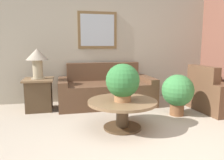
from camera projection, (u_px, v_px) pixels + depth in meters
The scene contains 9 objects.
ground_plane at pixel (165, 155), 2.56m from camera, with size 20.00×20.00×0.00m, color tan.
wall_back at pixel (112, 44), 5.07m from camera, with size 6.64×0.09×2.60m.
couch_main at pixel (106, 91), 4.69m from camera, with size 1.99×0.94×0.88m.
armchair at pixel (216, 95), 4.32m from camera, with size 0.94×1.16×0.88m.
coffee_table at pixel (122, 108), 3.33m from camera, with size 1.05×1.05×0.44m.
side_table at pixel (39, 94), 4.28m from camera, with size 0.56×0.56×0.63m.
table_lamp at pixel (37, 58), 4.17m from camera, with size 0.42×0.42×0.58m.
potted_plant_on_table at pixel (123, 82), 3.23m from camera, with size 0.50×0.50×0.56m.
potted_plant_floor at pixel (178, 92), 3.96m from camera, with size 0.58×0.58×0.75m.
Camera 1 is at (-1.14, -2.20, 1.27)m, focal length 35.00 mm.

